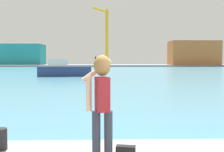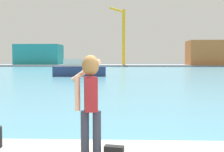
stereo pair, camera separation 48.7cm
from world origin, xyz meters
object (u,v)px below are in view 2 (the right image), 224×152
(boat_moored, at_px, (78,70))
(warehouse_right, at_px, (212,53))
(person_photographer, at_px, (90,96))
(port_crane, at_px, (123,33))
(warehouse_left, at_px, (39,55))

(boat_moored, distance_m, warehouse_right, 65.68)
(person_photographer, xyz_separation_m, warehouse_right, (30.09, 86.66, 2.89))
(port_crane, bearing_deg, boat_moored, -96.16)
(warehouse_right, bearing_deg, port_crane, -178.23)
(boat_moored, bearing_deg, person_photographer, -86.40)
(person_photographer, distance_m, warehouse_left, 97.59)
(person_photographer, relative_size, warehouse_left, 0.11)
(boat_moored, xyz_separation_m, port_crane, (5.86, 54.33, 10.20))
(boat_moored, height_order, port_crane, port_crane)
(person_photographer, relative_size, boat_moored, 0.25)
(warehouse_left, height_order, warehouse_right, warehouse_right)
(warehouse_left, relative_size, port_crane, 0.87)
(warehouse_left, bearing_deg, person_photographer, -72.49)
(person_photographer, height_order, port_crane, port_crane)
(warehouse_right, height_order, port_crane, port_crane)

